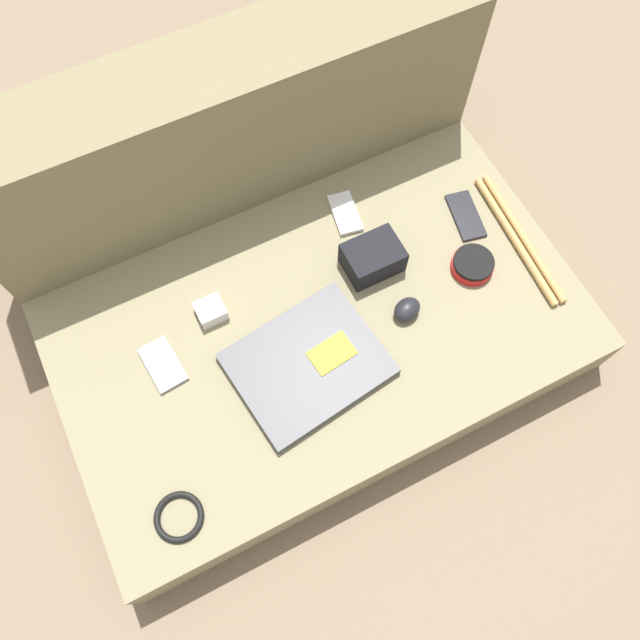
% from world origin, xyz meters
% --- Properties ---
extents(ground_plane, '(8.00, 8.00, 0.00)m').
position_xyz_m(ground_plane, '(0.00, 0.00, 0.00)').
color(ground_plane, '#7A6651').
extents(couch_seat, '(1.11, 0.66, 0.14)m').
position_xyz_m(couch_seat, '(0.00, 0.00, 0.07)').
color(couch_seat, '#847A5B').
rests_on(couch_seat, ground_plane).
extents(couch_backrest, '(1.11, 0.20, 0.49)m').
position_xyz_m(couch_backrest, '(0.00, 0.43, 0.25)').
color(couch_backrest, '#756B4C').
rests_on(couch_backrest, ground_plane).
extents(laptop, '(0.33, 0.28, 0.03)m').
position_xyz_m(laptop, '(-0.06, -0.07, 0.15)').
color(laptop, '#47474C').
rests_on(laptop, couch_seat).
extents(computer_mouse, '(0.07, 0.06, 0.04)m').
position_xyz_m(computer_mouse, '(0.18, -0.06, 0.16)').
color(computer_mouse, black).
rests_on(computer_mouse, couch_seat).
extents(speaker_puck, '(0.09, 0.09, 0.03)m').
position_xyz_m(speaker_puck, '(0.36, -0.03, 0.16)').
color(speaker_puck, red).
rests_on(speaker_puck, couch_seat).
extents(phone_silver, '(0.08, 0.13, 0.01)m').
position_xyz_m(phone_silver, '(0.42, 0.09, 0.15)').
color(phone_silver, black).
rests_on(phone_silver, couch_seat).
extents(phone_black, '(0.07, 0.12, 0.01)m').
position_xyz_m(phone_black, '(0.17, 0.22, 0.15)').
color(phone_black, silver).
rests_on(phone_black, couch_seat).
extents(phone_small, '(0.07, 0.12, 0.01)m').
position_xyz_m(phone_small, '(-0.33, 0.06, 0.15)').
color(phone_small, '#99999E').
rests_on(phone_small, couch_seat).
extents(camera_pouch, '(0.12, 0.09, 0.07)m').
position_xyz_m(camera_pouch, '(0.17, 0.07, 0.18)').
color(camera_pouch, black).
rests_on(camera_pouch, couch_seat).
extents(charger_brick, '(0.06, 0.05, 0.03)m').
position_xyz_m(charger_brick, '(-0.20, 0.12, 0.16)').
color(charger_brick, silver).
rests_on(charger_brick, couch_seat).
extents(cable_coil, '(0.09, 0.09, 0.01)m').
position_xyz_m(cable_coil, '(-0.41, -0.23, 0.15)').
color(cable_coil, black).
rests_on(cable_coil, couch_seat).
extents(drumstick_pair, '(0.06, 0.35, 0.02)m').
position_xyz_m(drumstick_pair, '(0.49, -0.02, 0.15)').
color(drumstick_pair, tan).
rests_on(drumstick_pair, couch_seat).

